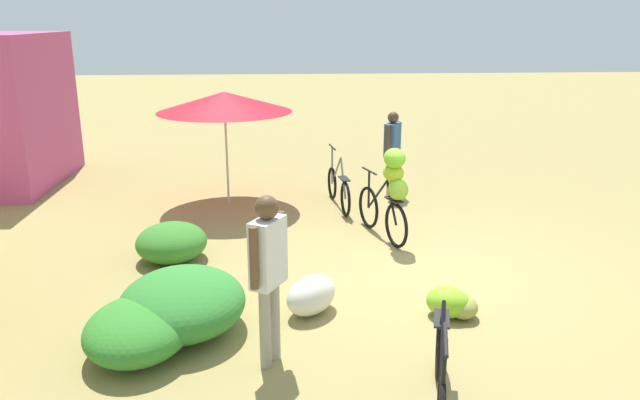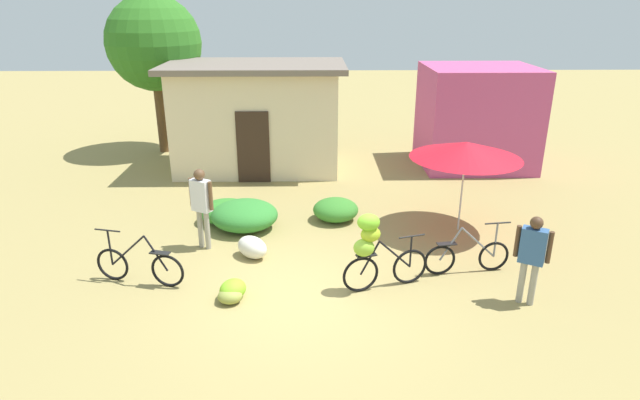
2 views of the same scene
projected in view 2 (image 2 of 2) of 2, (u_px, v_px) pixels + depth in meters
name	position (u px, v px, depth m)	size (l,w,h in m)	color
ground_plane	(306.00, 296.00, 9.25)	(60.00, 60.00, 0.00)	#99874F
building_low	(257.00, 117.00, 15.61)	(5.15, 3.11, 3.11)	beige
shop_pink	(476.00, 117.00, 16.02)	(3.20, 2.80, 2.98)	#BD477E
tree_behind_building	(154.00, 44.00, 16.67)	(2.97, 2.97, 4.99)	brown
hedge_bush_front_left	(227.00, 212.00, 12.20)	(1.27, 1.06, 0.53)	#33812B
hedge_bush_front_right	(245.00, 215.00, 11.84)	(1.49, 1.35, 0.65)	#318030
hedge_bush_mid	(336.00, 210.00, 12.31)	(1.05, 0.98, 0.52)	#377D2A
market_umbrella	(466.00, 150.00, 11.25)	(2.38, 2.38, 2.02)	beige
bicycle_leftmost	(139.00, 266.00, 9.56)	(1.69, 0.46, 1.01)	black
bicycle_near_pile	(374.00, 247.00, 9.17)	(1.57, 0.58, 1.46)	black
bicycle_center_loaded	(467.00, 256.00, 9.94)	(1.65, 0.28, 1.00)	black
banana_pile_on_ground	(232.00, 292.00, 9.10)	(0.63, 0.67, 0.35)	#82C626
produce_sack	(252.00, 247.00, 10.57)	(0.70, 0.44, 0.44)	silver
person_vendor	(201.00, 200.00, 10.68)	(0.52, 0.37, 1.71)	gray
person_bystander	(532.00, 252.00, 8.72)	(0.51, 0.37, 1.59)	gray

